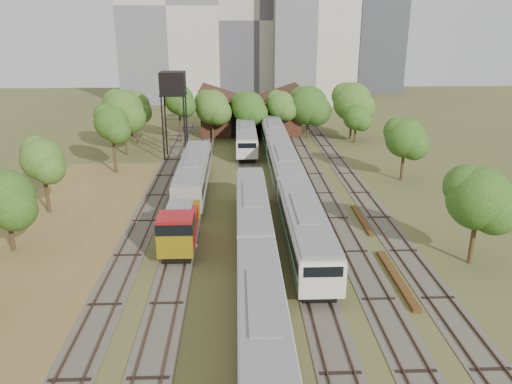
{
  "coord_description": "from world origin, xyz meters",
  "views": [
    {
      "loc": [
        -3.25,
        -25.52,
        17.39
      ],
      "look_at": [
        -1.57,
        18.4,
        2.5
      ],
      "focal_mm": 35.0,
      "sensor_mm": 36.0,
      "label": 1
    }
  ],
  "objects_px": {
    "railcar_red_set": "(256,256)",
    "water_tower": "(173,86)",
    "shunter_locomotive": "(179,230)",
    "railcar_green_set": "(285,168)"
  },
  "relations": [
    {
      "from": "railcar_green_set",
      "to": "railcar_red_set",
      "type": "bearing_deg",
      "value": -100.44
    },
    {
      "from": "railcar_red_set",
      "to": "railcar_green_set",
      "type": "height_order",
      "value": "railcar_green_set"
    },
    {
      "from": "shunter_locomotive",
      "to": "water_tower",
      "type": "height_order",
      "value": "water_tower"
    },
    {
      "from": "shunter_locomotive",
      "to": "water_tower",
      "type": "xyz_separation_m",
      "value": [
        -3.58,
        29.38,
        7.95
      ]
    },
    {
      "from": "railcar_red_set",
      "to": "water_tower",
      "type": "relative_size",
      "value": 3.01
    },
    {
      "from": "shunter_locomotive",
      "to": "water_tower",
      "type": "relative_size",
      "value": 0.71
    },
    {
      "from": "railcar_red_set",
      "to": "shunter_locomotive",
      "type": "bearing_deg",
      "value": 139.32
    },
    {
      "from": "railcar_red_set",
      "to": "railcar_green_set",
      "type": "relative_size",
      "value": 0.66
    },
    {
      "from": "railcar_green_set",
      "to": "water_tower",
      "type": "xyz_separation_m",
      "value": [
        -13.58,
        12.83,
        7.71
      ]
    },
    {
      "from": "shunter_locomotive",
      "to": "water_tower",
      "type": "distance_m",
      "value": 30.64
    }
  ]
}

